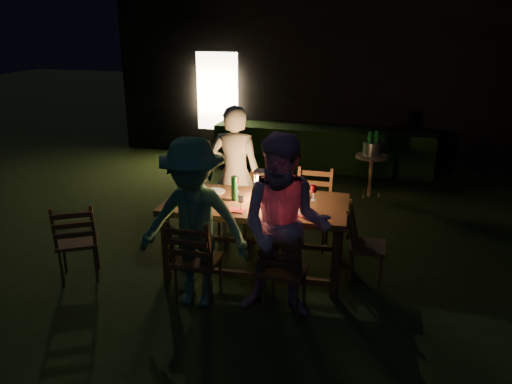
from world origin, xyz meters
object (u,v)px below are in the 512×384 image
(chair_spare, at_px, (79,254))
(chair_far_right, at_px, (311,224))
(chair_near_left, at_px, (198,274))
(side_table, at_px, (371,160))
(ice_bucket, at_px, (372,149))
(chair_end, at_px, (365,258))
(bottle_bucket_b, at_px, (376,145))
(person_opp_right, at_px, (285,228))
(person_opp_left, at_px, (194,224))
(lantern, at_px, (261,187))
(person_house_side, at_px, (235,174))
(bottle_bucket_a, at_px, (369,146))
(chair_far_left, at_px, (235,220))
(chair_near_right, at_px, (284,284))
(bottle_table, at_px, (234,188))
(dining_table, at_px, (256,209))

(chair_spare, bearing_deg, chair_far_right, 2.40)
(chair_near_left, height_order, side_table, chair_near_left)
(side_table, height_order, ice_bucket, ice_bucket)
(chair_far_right, xyz_separation_m, chair_end, (0.73, -0.72, -0.03))
(chair_end, height_order, bottle_bucket_b, bottle_bucket_b)
(chair_far_right, xyz_separation_m, person_opp_right, (0.01, -1.59, 0.60))
(person_opp_left, xyz_separation_m, lantern, (0.44, 0.90, 0.13))
(person_opp_left, relative_size, ice_bucket, 5.80)
(chair_near_left, relative_size, chair_far_right, 0.96)
(person_house_side, xyz_separation_m, bottle_bucket_a, (1.54, 2.16, -0.03))
(chair_near_left, distance_m, person_opp_left, 0.57)
(chair_spare, relative_size, bottle_bucket_b, 3.05)
(bottle_bucket_a, bearing_deg, chair_far_left, -124.80)
(chair_near_right, height_order, person_opp_left, person_opp_left)
(chair_far_right, height_order, bottle_table, bottle_table)
(bottle_bucket_a, bearing_deg, bottle_table, -113.41)
(chair_end, bearing_deg, person_house_side, -113.18)
(chair_near_right, relative_size, chair_end, 1.02)
(person_opp_right, bearing_deg, side_table, 77.23)
(chair_spare, xyz_separation_m, bottle_table, (1.59, 0.73, 0.69))
(chair_far_left, relative_size, ice_bucket, 3.09)
(chair_near_left, xyz_separation_m, person_opp_left, (0.00, -0.05, 0.57))
(side_table, xyz_separation_m, bottle_bucket_a, (-0.05, -0.04, 0.24))
(chair_far_right, relative_size, ice_bucket, 3.42)
(lantern, bearing_deg, chair_far_right, 59.27)
(bottle_bucket_b, bearing_deg, chair_spare, -128.22)
(lantern, distance_m, bottle_table, 0.30)
(chair_spare, height_order, bottle_table, bottle_table)
(person_opp_left, height_order, bottle_bucket_b, person_opp_left)
(person_house_side, bearing_deg, bottle_bucket_b, -130.27)
(bottle_table, relative_size, ice_bucket, 0.93)
(chair_far_right, distance_m, ice_bucket, 2.31)
(side_table, relative_size, bottle_bucket_a, 2.19)
(person_opp_left, distance_m, bottle_bucket_a, 4.06)
(chair_end, bearing_deg, chair_spare, -75.99)
(ice_bucket, bearing_deg, chair_spare, -128.05)
(person_opp_left, relative_size, side_table, 2.49)
(person_opp_left, bearing_deg, chair_near_right, 3.24)
(person_opp_right, bearing_deg, person_house_side, 118.76)
(dining_table, bearing_deg, side_table, 65.98)
(bottle_table, bearing_deg, chair_spare, -155.30)
(chair_end, relative_size, person_opp_left, 0.53)
(dining_table, xyz_separation_m, ice_bucket, (1.09, 2.99, 0.05))
(chair_far_left, height_order, chair_spare, chair_spare)
(dining_table, relative_size, lantern, 6.00)
(dining_table, relative_size, person_house_side, 1.18)
(chair_near_right, bearing_deg, bottle_table, 138.43)
(person_opp_right, bearing_deg, ice_bucket, 77.23)
(bottle_table, bearing_deg, chair_far_left, 108.68)
(chair_near_right, distance_m, side_table, 3.79)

